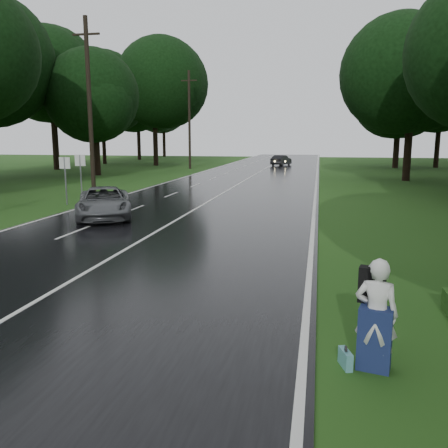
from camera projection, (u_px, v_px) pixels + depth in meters
The scene contains 15 objects.
ground at pixel (10, 318), 9.40m from camera, with size 160.00×160.00×0.00m, color #234B16.
road at pixel (218, 196), 28.68m from camera, with size 12.00×140.00×0.04m, color black.
lane_center at pixel (218, 196), 28.68m from camera, with size 0.12×140.00×0.01m, color silver.
grey_car at pixel (104, 203), 20.80m from camera, with size 2.24×4.86×1.35m, color #56585B.
far_car at pixel (281, 160), 59.20m from camera, with size 1.37×3.92×1.29m, color black.
hitchhiker at pixel (376, 318), 7.23m from camera, with size 0.73×0.68×1.78m.
suitcase at pixel (345, 359), 7.39m from camera, with size 0.11×0.39×0.28m, color teal.
utility_pole_mid at pixel (94, 192), 30.95m from camera, with size 1.80×0.28×10.93m, color black, non-canonical shape.
utility_pole_far at pixel (190, 169), 53.85m from camera, with size 1.80×0.28×10.81m, color black, non-canonical shape.
road_sign_a at pixel (67, 205), 25.19m from camera, with size 0.61×0.10×2.53m, color white, non-canonical shape.
road_sign_b at pixel (82, 201), 26.80m from camera, with size 0.62×0.10×2.59m, color white, non-canonical shape.
tree_left_e at pixel (98, 175), 44.79m from camera, with size 7.87×7.87×12.29m, color black, non-canonical shape.
tree_left_f at pixel (156, 165), 59.96m from camera, with size 11.44×11.44×17.88m, color black, non-canonical shape.
tree_right_e at pixel (406, 181), 39.09m from camera, with size 9.49×9.49×14.83m, color black, non-canonical shape.
tree_right_f at pixel (395, 168), 55.20m from camera, with size 8.81×8.81×13.76m, color black, non-canonical shape.
Camera 1 is at (5.94, -7.89, 3.56)m, focal length 37.79 mm.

